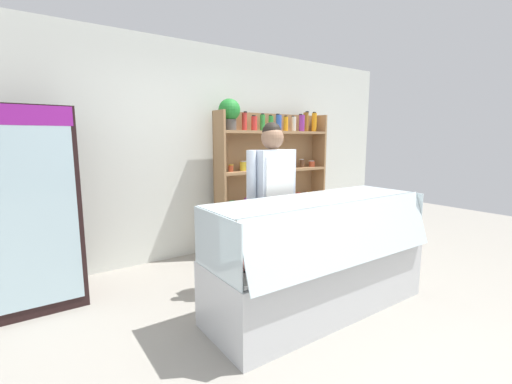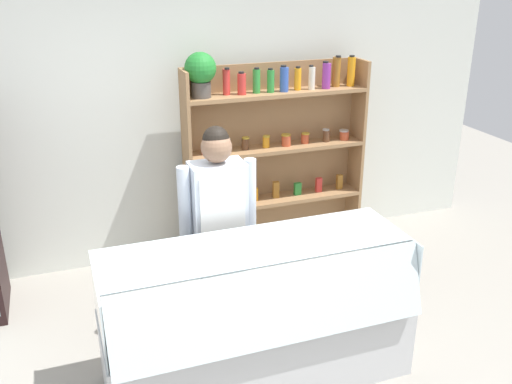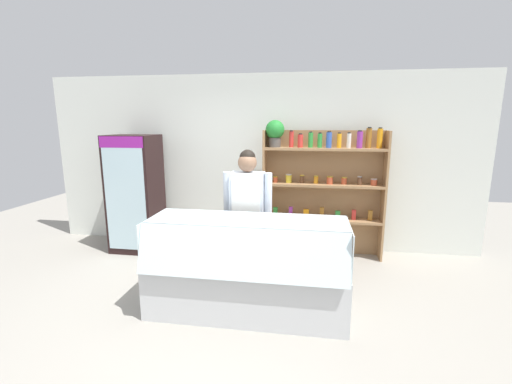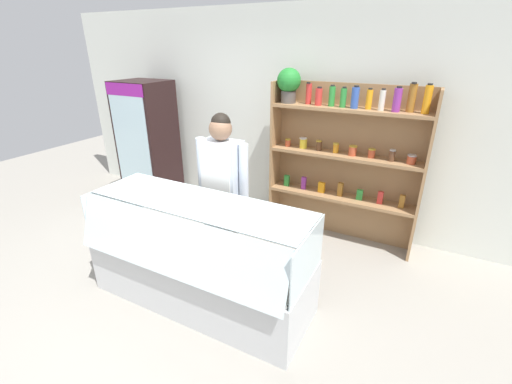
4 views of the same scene
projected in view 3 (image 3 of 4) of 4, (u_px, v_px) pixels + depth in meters
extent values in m
plane|color=gray|center=(226.00, 313.00, 3.62)|extent=(12.00, 12.00, 0.00)
cube|color=silver|center=(257.00, 162.00, 5.41)|extent=(6.80, 0.10, 2.70)
cube|color=black|center=(136.00, 193.00, 5.29)|extent=(0.70, 0.61, 1.79)
cube|color=silver|center=(125.00, 198.00, 4.99)|extent=(0.62, 0.01, 1.59)
cube|color=#8C1E8C|center=(121.00, 142.00, 4.82)|extent=(0.66, 0.01, 0.16)
cylinder|color=orange|center=(117.00, 231.00, 5.19)|extent=(0.06, 0.06, 0.21)
cylinder|color=#9E6623|center=(126.00, 233.00, 5.18)|extent=(0.07, 0.07, 0.16)
cylinder|color=orange|center=(135.00, 232.00, 5.15)|extent=(0.06, 0.06, 0.20)
cylinder|color=silver|center=(144.00, 233.00, 5.13)|extent=(0.05, 0.05, 0.19)
cylinder|color=orange|center=(116.00, 201.00, 5.09)|extent=(0.06, 0.06, 0.21)
cylinder|color=red|center=(128.00, 203.00, 5.07)|extent=(0.06, 0.06, 0.17)
cylinder|color=red|center=(140.00, 202.00, 5.04)|extent=(0.05, 0.05, 0.21)
cylinder|color=orange|center=(112.00, 171.00, 5.01)|extent=(0.06, 0.06, 0.19)
cylinder|color=#9E6623|center=(121.00, 171.00, 4.98)|extent=(0.07, 0.07, 0.21)
cylinder|color=purple|center=(130.00, 172.00, 4.96)|extent=(0.06, 0.06, 0.17)
cylinder|color=purple|center=(140.00, 172.00, 4.94)|extent=(0.06, 0.06, 0.19)
cube|color=#9E754C|center=(322.00, 193.00, 5.14)|extent=(1.75, 0.02, 1.86)
cube|color=#9E754C|center=(264.00, 193.00, 5.14)|extent=(0.03, 0.28, 1.86)
cube|color=#9E754C|center=(384.00, 197.00, 4.88)|extent=(0.03, 0.28, 1.86)
cube|color=#9E754C|center=(322.00, 219.00, 5.08)|extent=(1.69, 0.28, 0.04)
cube|color=#9E754C|center=(323.00, 185.00, 4.98)|extent=(1.69, 0.28, 0.04)
cube|color=#9E754C|center=(324.00, 149.00, 4.87)|extent=(1.69, 0.28, 0.04)
cylinder|color=#4C4742|center=(275.00, 142.00, 4.96)|extent=(0.17, 0.17, 0.14)
sphere|color=#227F2D|center=(275.00, 130.00, 4.93)|extent=(0.27, 0.27, 0.27)
cylinder|color=red|center=(291.00, 139.00, 4.94)|extent=(0.07, 0.07, 0.23)
cylinder|color=black|center=(291.00, 131.00, 4.89)|extent=(0.04, 0.04, 0.02)
cylinder|color=red|center=(300.00, 141.00, 4.89)|extent=(0.08, 0.08, 0.18)
cylinder|color=black|center=(301.00, 134.00, 4.88)|extent=(0.05, 0.05, 0.02)
cylinder|color=#2D8C38|center=(311.00, 140.00, 4.88)|extent=(0.07, 0.07, 0.21)
cylinder|color=black|center=(311.00, 132.00, 4.85)|extent=(0.04, 0.04, 0.02)
cylinder|color=#2D8C38|center=(320.00, 141.00, 4.85)|extent=(0.07, 0.07, 0.20)
cylinder|color=black|center=(320.00, 133.00, 4.84)|extent=(0.04, 0.04, 0.02)
cylinder|color=#3356B2|center=(329.00, 140.00, 4.82)|extent=(0.08, 0.08, 0.22)
cylinder|color=black|center=(329.00, 132.00, 4.81)|extent=(0.05, 0.05, 0.02)
cylinder|color=orange|center=(339.00, 141.00, 4.82)|extent=(0.06, 0.06, 0.20)
cylinder|color=black|center=(340.00, 133.00, 4.80)|extent=(0.04, 0.04, 0.02)
cylinder|color=silver|center=(349.00, 141.00, 4.78)|extent=(0.06, 0.06, 0.20)
cylinder|color=black|center=(349.00, 133.00, 4.77)|extent=(0.04, 0.04, 0.02)
cylinder|color=purple|center=(360.00, 140.00, 4.75)|extent=(0.08, 0.08, 0.23)
cylinder|color=black|center=(360.00, 131.00, 4.75)|extent=(0.05, 0.05, 0.02)
cylinder|color=#9E6623|center=(369.00, 138.00, 4.77)|extent=(0.08, 0.08, 0.28)
cylinder|color=black|center=(370.00, 128.00, 4.72)|extent=(0.05, 0.05, 0.02)
cylinder|color=orange|center=(380.00, 138.00, 4.72)|extent=(0.07, 0.07, 0.27)
cylinder|color=black|center=(380.00, 128.00, 4.70)|extent=(0.05, 0.05, 0.02)
cylinder|color=#BF4C2D|center=(276.00, 180.00, 5.08)|extent=(0.06, 0.06, 0.08)
cylinder|color=gold|center=(276.00, 177.00, 5.06)|extent=(0.07, 0.07, 0.01)
cylinder|color=yellow|center=(289.00, 179.00, 5.05)|extent=(0.09, 0.09, 0.12)
cylinder|color=silver|center=(289.00, 174.00, 5.02)|extent=(0.09, 0.09, 0.01)
cylinder|color=brown|center=(302.00, 179.00, 5.03)|extent=(0.07, 0.07, 0.11)
cylinder|color=gold|center=(302.00, 175.00, 5.00)|extent=(0.07, 0.07, 0.01)
cylinder|color=orange|center=(316.00, 180.00, 4.99)|extent=(0.07, 0.07, 0.10)
cylinder|color=gold|center=(316.00, 176.00, 4.97)|extent=(0.07, 0.07, 0.01)
cylinder|color=#BF4C2D|center=(330.00, 181.00, 4.94)|extent=(0.09, 0.09, 0.10)
cylinder|color=gold|center=(330.00, 177.00, 4.94)|extent=(0.09, 0.09, 0.01)
cylinder|color=#BF4C2D|center=(344.00, 181.00, 4.93)|extent=(0.08, 0.08, 0.09)
cylinder|color=gold|center=(344.00, 178.00, 4.91)|extent=(0.08, 0.08, 0.01)
cylinder|color=brown|center=(360.00, 181.00, 4.87)|extent=(0.06, 0.06, 0.11)
cylinder|color=silver|center=(360.00, 177.00, 4.87)|extent=(0.07, 0.07, 0.01)
cylinder|color=#BF4C2D|center=(374.00, 182.00, 4.84)|extent=(0.09, 0.09, 0.08)
cylinder|color=silver|center=(374.00, 179.00, 4.85)|extent=(0.09, 0.09, 0.01)
cube|color=#2D8C38|center=(275.00, 212.00, 5.17)|extent=(0.06, 0.04, 0.14)
cube|color=purple|center=(291.00, 212.00, 5.13)|extent=(0.06, 0.04, 0.16)
cube|color=orange|center=(306.00, 213.00, 5.10)|extent=(0.08, 0.05, 0.13)
cube|color=#9E6623|center=(322.00, 213.00, 5.06)|extent=(0.06, 0.05, 0.17)
cube|color=#2D8C38|center=(338.00, 215.00, 5.03)|extent=(0.07, 0.04, 0.12)
cube|color=red|center=(354.00, 215.00, 4.99)|extent=(0.06, 0.04, 0.15)
cube|color=#9E6623|center=(370.00, 215.00, 4.96)|extent=(0.06, 0.04, 0.15)
cube|color=silver|center=(247.00, 287.00, 3.61)|extent=(2.06, 0.73, 0.55)
cube|color=white|center=(247.00, 260.00, 3.55)|extent=(2.00, 0.67, 0.03)
cube|color=silver|center=(240.00, 254.00, 3.18)|extent=(2.02, 0.16, 0.47)
cube|color=silver|center=(248.00, 219.00, 3.51)|extent=(2.02, 0.57, 0.01)
cube|color=silver|center=(154.00, 237.00, 3.66)|extent=(0.01, 0.69, 0.45)
cube|color=silver|center=(349.00, 247.00, 3.35)|extent=(0.01, 0.69, 0.45)
cube|color=beige|center=(173.00, 249.00, 3.76)|extent=(0.16, 0.14, 0.05)
cube|color=white|center=(164.00, 257.00, 3.55)|extent=(0.05, 0.03, 0.02)
cube|color=tan|center=(194.00, 250.00, 3.72)|extent=(0.16, 0.12, 0.05)
cube|color=white|center=(187.00, 258.00, 3.51)|extent=(0.05, 0.03, 0.02)
cube|color=beige|center=(215.00, 252.00, 3.68)|extent=(0.16, 0.12, 0.05)
cube|color=white|center=(210.00, 260.00, 3.47)|extent=(0.05, 0.03, 0.02)
cube|color=tan|center=(237.00, 253.00, 3.65)|extent=(0.16, 0.10, 0.05)
cube|color=white|center=(233.00, 261.00, 3.43)|extent=(0.05, 0.03, 0.02)
cube|color=tan|center=(260.00, 254.00, 3.61)|extent=(0.16, 0.14, 0.05)
cube|color=white|center=(257.00, 263.00, 3.40)|extent=(0.05, 0.03, 0.02)
cube|color=beige|center=(283.00, 255.00, 3.57)|extent=(0.16, 0.11, 0.06)
cube|color=white|center=(281.00, 264.00, 3.36)|extent=(0.05, 0.03, 0.02)
cube|color=tan|center=(306.00, 257.00, 3.53)|extent=(0.16, 0.14, 0.05)
cube|color=white|center=(306.00, 266.00, 3.32)|extent=(0.05, 0.03, 0.02)
cube|color=tan|center=(330.00, 258.00, 3.50)|extent=(0.16, 0.12, 0.06)
cube|color=white|center=(331.00, 267.00, 3.29)|extent=(0.05, 0.03, 0.02)
cylinder|color=#C1706B|center=(165.00, 253.00, 3.56)|extent=(0.18, 0.12, 0.12)
cylinder|color=#C1706B|center=(185.00, 254.00, 3.53)|extent=(0.15, 0.13, 0.12)
cylinder|color=white|center=(297.00, 256.00, 3.36)|extent=(0.07, 0.07, 0.21)
cylinder|color=white|center=(307.00, 258.00, 3.35)|extent=(0.07, 0.07, 0.18)
cylinder|color=#4C4233|center=(241.00, 255.00, 4.16)|extent=(0.13, 0.13, 0.77)
cylinder|color=#4C4233|center=(255.00, 256.00, 4.14)|extent=(0.13, 0.13, 0.77)
cube|color=silver|center=(248.00, 199.00, 4.01)|extent=(0.39, 0.24, 0.64)
cube|color=white|center=(246.00, 230.00, 3.95)|extent=(0.33, 0.01, 1.19)
cylinder|color=silver|center=(227.00, 196.00, 4.04)|extent=(0.09, 0.09, 0.57)
cylinder|color=silver|center=(268.00, 197.00, 3.96)|extent=(0.09, 0.09, 0.57)
sphere|color=#8C664C|center=(247.00, 162.00, 3.92)|extent=(0.22, 0.22, 0.22)
sphere|color=black|center=(247.00, 158.00, 3.92)|extent=(0.19, 0.19, 0.19)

